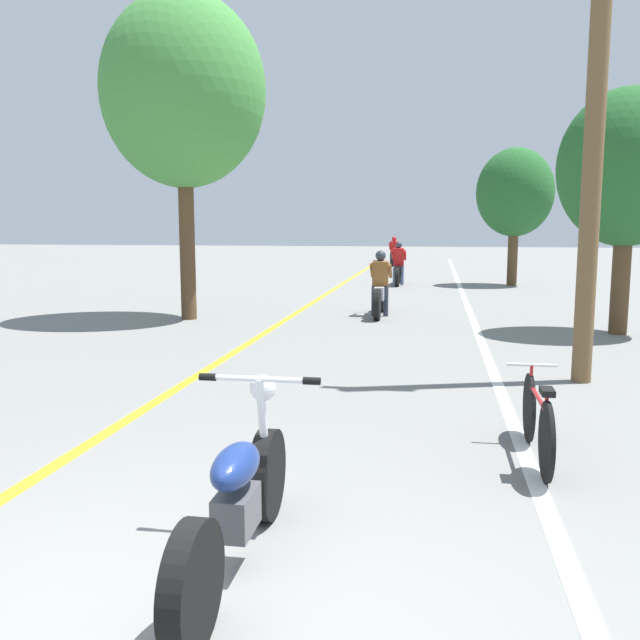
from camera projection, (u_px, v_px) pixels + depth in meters
lane_stripe_center at (302, 309)px, 15.95m from camera, size 0.14×48.00×0.01m
lane_stripe_edge at (470, 313)px, 15.30m from camera, size 0.14×48.00×0.01m
utility_pole at (597, 79)px, 8.09m from camera, size 1.10×0.24×7.21m
roadside_tree_right_near at (628, 169)px, 11.96m from camera, size 2.42×2.18×4.38m
roadside_tree_right_far at (515, 193)px, 21.82m from camera, size 2.47×2.22×4.44m
roadside_tree_left at (183, 92)px, 13.68m from camera, size 3.37×3.03×6.60m
motorcycle_foreground at (238, 500)px, 3.88m from camera, size 0.79×2.05×1.03m
motorcycle_rider_lead at (380, 291)px, 14.75m from camera, size 0.50×2.12×1.43m
motorcycle_rider_mid at (399, 269)px, 22.40m from camera, size 0.50×1.99×1.42m
motorcycle_rider_far at (394, 256)px, 31.97m from camera, size 0.50×2.15×1.43m
bicycle_parked at (537, 420)px, 5.70m from camera, size 0.44×1.63×0.74m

